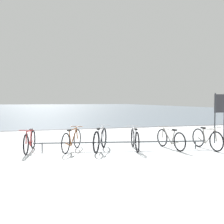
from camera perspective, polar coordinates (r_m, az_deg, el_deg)
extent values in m
cube|color=silver|center=(5.30, 13.51, -16.93)|extent=(80.00, 22.00, 0.08)
cube|color=slate|center=(70.44, -13.35, 1.04)|extent=(80.00, 110.00, 0.08)
cube|color=#47474C|center=(15.66, -6.33, -3.86)|extent=(80.00, 0.50, 0.05)
cylinder|color=#4C5156|center=(8.95, 1.95, -6.73)|extent=(5.87, 1.15, 0.05)
cylinder|color=#4C5156|center=(9.07, -15.32, -7.60)|extent=(0.04, 0.04, 0.28)
cylinder|color=#4C5156|center=(9.65, 18.11, -7.01)|extent=(0.04, 0.04, 0.28)
torus|color=black|center=(8.59, -18.64, -6.87)|extent=(0.16, 0.67, 0.68)
torus|color=black|center=(9.60, -17.20, -5.86)|extent=(0.16, 0.67, 0.68)
cylinder|color=#B22D2D|center=(8.90, -18.14, -5.75)|extent=(0.13, 0.55, 0.57)
cylinder|color=#B22D2D|center=(9.23, -17.68, -5.59)|extent=(0.07, 0.20, 0.51)
cylinder|color=#B22D2D|center=(8.94, -18.06, -4.10)|extent=(0.15, 0.68, 0.08)
cylinder|color=#B22D2D|center=(9.39, -17.47, -6.52)|extent=(0.11, 0.46, 0.19)
cylinder|color=#B22D2D|center=(8.59, -18.59, -5.53)|extent=(0.06, 0.12, 0.40)
cube|color=black|center=(9.27, -17.60, -3.76)|extent=(0.11, 0.21, 0.05)
cylinder|color=#B22D2D|center=(8.60, -18.56, -3.87)|extent=(0.46, 0.10, 0.02)
torus|color=black|center=(9.43, -7.73, -5.90)|extent=(0.36, 0.62, 0.68)
torus|color=black|center=(8.46, -10.28, -6.89)|extent=(0.36, 0.62, 0.68)
cylinder|color=brown|center=(9.10, -8.50, -5.42)|extent=(0.29, 0.51, 0.58)
cylinder|color=brown|center=(8.78, -9.33, -5.87)|extent=(0.12, 0.19, 0.52)
cylinder|color=brown|center=(8.99, -8.70, -3.88)|extent=(0.36, 0.62, 0.08)
cylinder|color=brown|center=(8.68, -9.69, -7.16)|extent=(0.25, 0.42, 0.19)
cylinder|color=brown|center=(9.37, -7.82, -4.71)|extent=(0.09, 0.12, 0.41)
cube|color=black|center=(8.67, -9.54, -4.02)|extent=(0.17, 0.21, 0.05)
cylinder|color=brown|center=(9.30, -7.92, -3.20)|extent=(0.42, 0.24, 0.02)
torus|color=black|center=(9.42, -1.84, -5.74)|extent=(0.38, 0.67, 0.73)
torus|color=black|center=(8.42, -3.53, -6.73)|extent=(0.38, 0.67, 0.73)
cylinder|color=silver|center=(9.08, -2.35, -5.24)|extent=(0.28, 0.51, 0.61)
cylinder|color=silver|center=(8.76, -2.89, -5.69)|extent=(0.12, 0.19, 0.54)
cylinder|color=silver|center=(8.97, -2.47, -3.61)|extent=(0.34, 0.62, 0.09)
cylinder|color=silver|center=(8.65, -3.13, -7.04)|extent=(0.24, 0.42, 0.20)
cylinder|color=silver|center=(9.36, -1.90, -4.50)|extent=(0.08, 0.12, 0.43)
cube|color=black|center=(8.64, -3.03, -3.75)|extent=(0.16, 0.21, 0.05)
cylinder|color=silver|center=(9.29, -1.96, -2.93)|extent=(0.42, 0.23, 0.02)
torus|color=black|center=(9.53, 4.64, -5.74)|extent=(0.19, 0.70, 0.70)
torus|color=black|center=(8.53, 5.65, -6.72)|extent=(0.19, 0.70, 0.70)
cylinder|color=silver|center=(9.18, 4.95, -5.26)|extent=(0.14, 0.53, 0.59)
cylinder|color=silver|center=(8.86, 5.27, -5.71)|extent=(0.07, 0.19, 0.53)
cylinder|color=silver|center=(9.08, 5.03, -3.71)|extent=(0.17, 0.66, 0.08)
cylinder|color=silver|center=(8.76, 5.41, -7.00)|extent=(0.12, 0.44, 0.19)
cylinder|color=silver|center=(9.46, 4.68, -4.55)|extent=(0.06, 0.12, 0.41)
cube|color=black|center=(8.75, 5.36, -3.85)|extent=(0.12, 0.21, 0.05)
cylinder|color=silver|center=(9.40, 4.72, -3.04)|extent=(0.46, 0.12, 0.02)
torus|color=black|center=(9.85, 11.13, -5.63)|extent=(0.13, 0.66, 0.66)
torus|color=black|center=(9.01, 14.85, -6.44)|extent=(0.13, 0.66, 0.66)
cylinder|color=gray|center=(9.56, 12.27, -5.19)|extent=(0.10, 0.55, 0.55)
cylinder|color=gray|center=(9.28, 13.48, -5.57)|extent=(0.06, 0.19, 0.50)
cylinder|color=gray|center=(9.46, 12.56, -3.79)|extent=(0.12, 0.68, 0.08)
cylinder|color=gray|center=(9.19, 14.00, -6.71)|extent=(0.09, 0.46, 0.18)
cylinder|color=gray|center=(9.79, 11.26, -4.56)|extent=(0.05, 0.12, 0.39)
cube|color=black|center=(9.19, 13.78, -3.89)|extent=(0.10, 0.21, 0.05)
cylinder|color=gray|center=(9.73, 11.41, -3.17)|extent=(0.46, 0.08, 0.02)
torus|color=black|center=(9.37, 22.26, -6.10)|extent=(0.09, 0.69, 0.69)
torus|color=black|center=(10.10, 18.69, -5.43)|extent=(0.09, 0.69, 0.69)
cylinder|color=gray|center=(9.58, 21.05, -5.15)|extent=(0.07, 0.51, 0.58)
cylinder|color=gray|center=(9.82, 19.89, -5.09)|extent=(0.05, 0.18, 0.52)
cylinder|color=gray|center=(9.61, 20.80, -3.60)|extent=(0.07, 0.62, 0.08)
cylinder|color=gray|center=(9.95, 19.40, -6.01)|extent=(0.06, 0.42, 0.19)
cylinder|color=gray|center=(9.37, 22.14, -4.86)|extent=(0.04, 0.11, 0.41)
cube|color=black|center=(9.85, 19.65, -3.34)|extent=(0.09, 0.20, 0.05)
cylinder|color=gray|center=(9.37, 22.02, -3.32)|extent=(0.46, 0.05, 0.02)
cylinder|color=#33383D|center=(11.21, 21.96, -1.25)|extent=(0.05, 0.05, 2.03)
cylinder|color=#33383D|center=(11.56, 23.74, -1.17)|extent=(0.05, 0.05, 2.03)
cube|color=#2D2D33|center=(11.36, 22.92, 1.77)|extent=(0.55, 0.10, 0.75)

